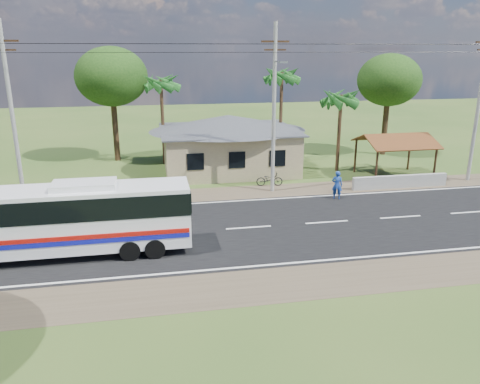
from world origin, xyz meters
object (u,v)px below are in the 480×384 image
at_px(waiting_shed, 396,141).
at_px(coach_bus, 65,215).
at_px(motorcycle, 269,179).
at_px(person, 337,185).

height_order(waiting_shed, coach_bus, coach_bus).
height_order(coach_bus, motorcycle, coach_bus).
bearing_deg(motorcycle, waiting_shed, -77.62).
xyz_separation_m(coach_bus, person, (15.70, 5.88, -1.10)).
xyz_separation_m(coach_bus, motorcycle, (12.15, 9.63, -1.54)).
relative_size(coach_bus, person, 6.11).
xyz_separation_m(waiting_shed, coach_bus, (-22.04, -10.38, -0.70)).
bearing_deg(coach_bus, motorcycle, 38.34).
height_order(coach_bus, person, coach_bus).
bearing_deg(person, coach_bus, 44.99).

